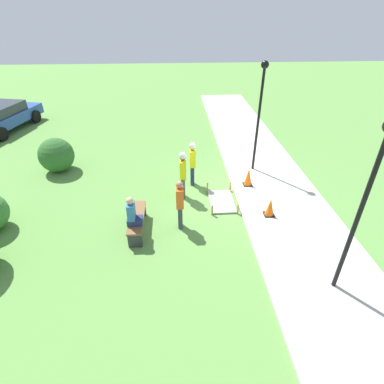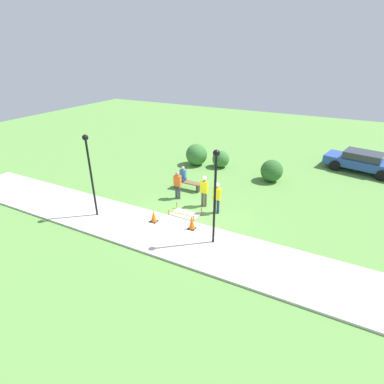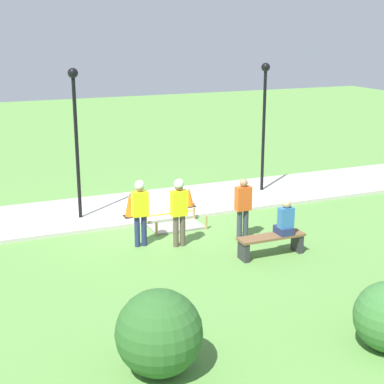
{
  "view_description": "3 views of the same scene",
  "coord_description": "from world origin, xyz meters",
  "views": [
    {
      "loc": [
        -9.16,
        2.13,
        5.87
      ],
      "look_at": [
        -0.88,
        1.61,
        0.7
      ],
      "focal_mm": 28.0,
      "sensor_mm": 36.0,
      "label": 1
    },
    {
      "loc": [
        5.95,
        -11.18,
        7.72
      ],
      "look_at": [
        -0.48,
        1.29,
        0.99
      ],
      "focal_mm": 28.0,
      "sensor_mm": 36.0,
      "label": 2
    },
    {
      "loc": [
        5.09,
        14.81,
        5.37
      ],
      "look_at": [
        -0.68,
        1.2,
        1.17
      ],
      "focal_mm": 55.0,
      "sensor_mm": 36.0,
      "label": 3
    }
  ],
  "objects": [
    {
      "name": "sidewalk",
      "position": [
        0.0,
        -1.54,
        0.05
      ],
      "size": [
        28.0,
        3.08,
        0.1
      ],
      "color": "#BCB7AD",
      "rests_on": "ground_plane"
    },
    {
      "name": "worker_supervisor",
      "position": [
        0.84,
        1.49,
        1.01
      ],
      "size": [
        0.4,
        0.25,
        1.72
      ],
      "color": "navy",
      "rests_on": "ground_plane"
    },
    {
      "name": "bystander_in_orange_shirt",
      "position": [
        -1.76,
        2.02,
        0.91
      ],
      "size": [
        0.4,
        0.22,
        1.62
      ],
      "color": "#383D47",
      "rests_on": "ground_plane"
    },
    {
      "name": "wet_concrete_patch",
      "position": [
        -0.49,
        0.54,
        0.04
      ],
      "size": [
        1.5,
        0.9,
        0.38
      ],
      "color": "gray",
      "rests_on": "ground_plane"
    },
    {
      "name": "parked_car_blue",
      "position": [
        7.45,
        11.45,
        0.75
      ],
      "size": [
        4.98,
        2.81,
        1.41
      ],
      "rotation": [
        0.0,
        0.0,
        -0.22
      ],
      "color": "#28479E",
      "rests_on": "ground_plane"
    },
    {
      "name": "worker_assistant",
      "position": [
        -0.05,
        1.87,
        1.04
      ],
      "size": [
        0.4,
        0.25,
        1.75
      ],
      "color": "brown",
      "rests_on": "ground_plane"
    },
    {
      "name": "lamppost_far",
      "position": [
        -4.4,
        -1.63,
        2.79
      ],
      "size": [
        0.28,
        0.28,
        4.15
      ],
      "color": "black",
      "rests_on": "sidewalk"
    },
    {
      "name": "shrub_rounded_far",
      "position": [
        -1.52,
        7.81,
        0.6
      ],
      "size": [
        1.21,
        1.21,
        1.21
      ],
      "color": "#387033",
      "rests_on": "ground_plane"
    },
    {
      "name": "person_seated_on_bench",
      "position": [
        -2.18,
        3.38,
        0.87
      ],
      "size": [
        0.36,
        0.44,
        0.89
      ],
      "color": "navy",
      "rests_on": "park_bench"
    },
    {
      "name": "shrub_rounded_mid",
      "position": [
        2.33,
        6.96,
        0.7
      ],
      "size": [
        1.4,
        1.4,
        1.4
      ],
      "color": "#2D6028",
      "rests_on": "ground_plane"
    },
    {
      "name": "shrub_rounded_near",
      "position": [
        -3.28,
        7.45,
        0.78
      ],
      "size": [
        1.55,
        1.55,
        1.55
      ],
      "color": "#387033",
      "rests_on": "ground_plane"
    },
    {
      "name": "park_bench",
      "position": [
        -1.85,
        3.33,
        0.36
      ],
      "size": [
        1.69,
        0.44,
        0.52
      ],
      "color": "#2D2D33",
      "rests_on": "ground_plane"
    },
    {
      "name": "traffic_cone_far_patch",
      "position": [
        0.49,
        -0.59,
        0.44
      ],
      "size": [
        0.34,
        0.34,
        0.7
      ],
      "color": "black",
      "rests_on": "sidewalk"
    },
    {
      "name": "lamppost_near",
      "position": [
        1.8,
        -1.1,
        2.81
      ],
      "size": [
        0.28,
        0.28,
        4.19
      ],
      "color": "black",
      "rests_on": "sidewalk"
    },
    {
      "name": "traffic_cone_near_patch",
      "position": [
        -1.46,
        -0.87,
        0.39
      ],
      "size": [
        0.34,
        0.34,
        0.6
      ],
      "color": "black",
      "rests_on": "sidewalk"
    },
    {
      "name": "ground_plane",
      "position": [
        0.0,
        0.0,
        0.0
      ],
      "size": [
        60.0,
        60.0,
        0.0
      ],
      "primitive_type": "plane",
      "color": "#5B8E42"
    }
  ]
}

